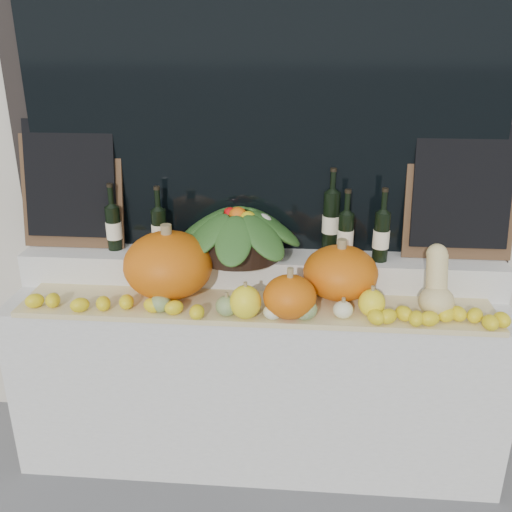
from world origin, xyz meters
TOP-DOWN VIEW (x-y plane):
  - display_sill at (0.00, 1.52)m, footprint 2.30×0.55m
  - rear_tier at (0.00, 1.68)m, footprint 2.30×0.25m
  - straw_bedding at (0.00, 1.40)m, footprint 2.10×0.32m
  - pumpkin_left at (-0.40, 1.47)m, footprint 0.45×0.45m
  - pumpkin_right at (0.38, 1.52)m, footprint 0.39×0.39m
  - pumpkin_center at (0.15, 1.31)m, footprint 0.28×0.28m
  - butternut_squash at (0.78, 1.39)m, footprint 0.15×0.21m
  - decorative_gourds at (0.11, 1.30)m, footprint 1.01×0.19m
  - lemon_heap at (0.00, 1.29)m, footprint 2.20×0.16m
  - produce_bowl at (-0.10, 1.66)m, footprint 0.63×0.63m
  - wine_bottle_far_left at (-0.71, 1.69)m, footprint 0.08×0.08m
  - wine_bottle_near_left at (-0.48, 1.68)m, footprint 0.08×0.08m
  - wine_bottle_tall at (0.34, 1.75)m, footprint 0.08×0.08m
  - wine_bottle_near_right at (0.40, 1.66)m, footprint 0.08×0.08m
  - wine_bottle_far_right at (0.56, 1.64)m, footprint 0.08×0.08m
  - chalkboard_left at (-0.92, 1.74)m, footprint 0.50×0.14m
  - chalkboard_right at (0.92, 1.74)m, footprint 0.50×0.14m

SIDE VIEW (x-z plane):
  - display_sill at x=0.00m, z-range 0.00..0.88m
  - straw_bedding at x=0.00m, z-range 0.88..0.90m
  - lemon_heap at x=0.00m, z-range 0.91..0.97m
  - rear_tier at x=0.00m, z-range 0.88..1.04m
  - decorative_gourds at x=0.11m, z-range 0.88..1.05m
  - pumpkin_center at x=0.15m, z-range 0.91..1.09m
  - pumpkin_right at x=0.38m, z-range 0.91..1.15m
  - butternut_squash at x=0.78m, z-range 0.88..1.17m
  - pumpkin_left at x=-0.40m, z-range 0.91..1.21m
  - wine_bottle_near_left at x=-0.48m, z-range 0.99..1.31m
  - wine_bottle_far_left at x=-0.71m, z-range 0.99..1.32m
  - wine_bottle_near_right at x=0.40m, z-range 0.99..1.32m
  - produce_bowl at x=-0.10m, z-range 1.04..1.28m
  - wine_bottle_far_right at x=0.56m, z-range 0.99..1.34m
  - wine_bottle_tall at x=0.34m, z-range 0.99..1.40m
  - chalkboard_left at x=-0.92m, z-range 1.05..1.67m
  - chalkboard_right at x=0.92m, z-range 1.05..1.67m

